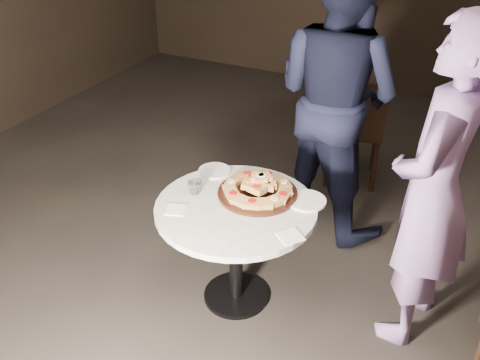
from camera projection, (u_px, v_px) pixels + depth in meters
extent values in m
plane|color=black|center=(255.00, 286.00, 3.20)|extent=(7.00, 7.00, 0.00)
cylinder|color=black|center=(236.00, 295.00, 3.12)|extent=(0.49, 0.49, 0.03)
cylinder|color=black|center=(236.00, 254.00, 2.96)|extent=(0.10, 0.10, 0.59)
cylinder|color=silver|center=(236.00, 208.00, 2.81)|extent=(1.10, 1.10, 0.03)
cylinder|color=black|center=(258.00, 193.00, 2.89)|extent=(0.47, 0.47, 0.02)
cube|color=#B88047|center=(282.00, 197.00, 2.81)|extent=(0.08, 0.09, 0.04)
cylinder|color=red|center=(282.00, 194.00, 2.80)|extent=(0.04, 0.04, 0.01)
cube|color=#B88047|center=(285.00, 191.00, 2.86)|extent=(0.11, 0.11, 0.04)
cube|color=#B88047|center=(284.00, 185.00, 2.91)|extent=(0.11, 0.12, 0.04)
cylinder|color=beige|center=(284.00, 182.00, 2.90)|extent=(0.06, 0.06, 0.01)
cube|color=#B88047|center=(278.00, 180.00, 2.95)|extent=(0.12, 0.11, 0.04)
cube|color=#B88047|center=(268.00, 176.00, 2.99)|extent=(0.10, 0.08, 0.04)
cylinder|color=red|center=(268.00, 173.00, 2.98)|extent=(0.05, 0.05, 0.01)
cube|color=#B88047|center=(257.00, 175.00, 3.00)|extent=(0.12, 0.11, 0.04)
cube|color=#B88047|center=(247.00, 176.00, 2.99)|extent=(0.12, 0.11, 0.04)
cylinder|color=red|center=(247.00, 173.00, 2.98)|extent=(0.06, 0.06, 0.01)
cube|color=#B88047|center=(238.00, 179.00, 2.96)|extent=(0.09, 0.10, 0.04)
cube|color=#B88047|center=(232.00, 184.00, 2.91)|extent=(0.09, 0.10, 0.04)
cylinder|color=beige|center=(232.00, 181.00, 2.90)|extent=(0.05, 0.05, 0.01)
cube|color=#B88047|center=(230.00, 190.00, 2.86)|extent=(0.11, 0.12, 0.04)
cube|color=#B88047|center=(233.00, 196.00, 2.81)|extent=(0.11, 0.12, 0.04)
cylinder|color=red|center=(233.00, 193.00, 2.80)|extent=(0.06, 0.06, 0.01)
cube|color=#B88047|center=(241.00, 201.00, 2.77)|extent=(0.10, 0.09, 0.04)
cube|color=#B88047|center=(252.00, 204.00, 2.75)|extent=(0.11, 0.09, 0.04)
cylinder|color=red|center=(252.00, 201.00, 2.74)|extent=(0.05, 0.05, 0.01)
cube|color=#B88047|center=(264.00, 204.00, 2.75)|extent=(0.11, 0.11, 0.04)
cube|color=#B88047|center=(275.00, 201.00, 2.77)|extent=(0.11, 0.11, 0.04)
cylinder|color=beige|center=(275.00, 198.00, 2.76)|extent=(0.06, 0.06, 0.01)
cube|color=#B88047|center=(267.00, 185.00, 2.85)|extent=(0.11, 0.11, 0.03)
cylinder|color=#2D6B1E|center=(267.00, 182.00, 2.84)|extent=(0.06, 0.06, 0.01)
cube|color=#B88047|center=(259.00, 180.00, 2.90)|extent=(0.11, 0.10, 0.04)
cylinder|color=beige|center=(259.00, 177.00, 2.89)|extent=(0.05, 0.05, 0.01)
cube|color=#B88047|center=(249.00, 184.00, 2.86)|extent=(0.09, 0.11, 0.04)
cylinder|color=orange|center=(249.00, 181.00, 2.85)|extent=(0.05, 0.05, 0.01)
cube|color=#B88047|center=(257.00, 189.00, 2.82)|extent=(0.11, 0.09, 0.04)
cylinder|color=red|center=(257.00, 186.00, 2.81)|extent=(0.05, 0.05, 0.01)
cube|color=#B88047|center=(267.00, 185.00, 2.85)|extent=(0.10, 0.08, 0.04)
cylinder|color=#2D6B1E|center=(267.00, 182.00, 2.84)|extent=(0.05, 0.05, 0.01)
cube|color=#B88047|center=(260.00, 178.00, 2.86)|extent=(0.11, 0.09, 0.04)
cylinder|color=beige|center=(260.00, 175.00, 2.85)|extent=(0.05, 0.05, 0.01)
cube|color=#B88047|center=(262.00, 178.00, 2.85)|extent=(0.11, 0.11, 0.04)
cylinder|color=beige|center=(262.00, 175.00, 2.84)|extent=(0.06, 0.06, 0.01)
cylinder|color=white|center=(214.00, 171.00, 3.10)|extent=(0.24, 0.24, 0.01)
cylinder|color=white|center=(307.00, 201.00, 2.83)|extent=(0.26, 0.26, 0.01)
imported|color=silver|center=(195.00, 187.00, 2.89)|extent=(0.09, 0.09, 0.07)
cube|color=white|center=(176.00, 210.00, 2.76)|extent=(0.13, 0.13, 0.01)
cube|color=white|center=(290.00, 236.00, 2.57)|extent=(0.16, 0.16, 0.01)
cube|color=black|center=(355.00, 127.00, 4.07)|extent=(0.50, 0.50, 0.04)
cube|color=black|center=(357.00, 112.00, 3.79)|extent=(0.41, 0.13, 0.44)
cylinder|color=black|center=(375.00, 145.00, 4.30)|extent=(0.04, 0.04, 0.44)
cylinder|color=black|center=(331.00, 141.00, 4.37)|extent=(0.04, 0.04, 0.44)
cylinder|color=black|center=(374.00, 166.00, 4.01)|extent=(0.04, 0.04, 0.44)
cylinder|color=black|center=(327.00, 161.00, 4.07)|extent=(0.04, 0.04, 0.44)
imported|color=black|center=(337.00, 97.00, 3.36)|extent=(1.08, 0.97, 1.83)
imported|color=#866DAD|center=(433.00, 191.00, 2.52)|extent=(0.49, 0.67, 1.71)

